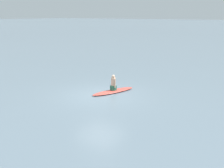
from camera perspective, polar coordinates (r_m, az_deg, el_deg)
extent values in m
plane|color=slate|center=(15.07, -2.53, -2.36)|extent=(400.00, 400.00, 0.00)
ellipsoid|color=#D84C3F|center=(15.62, 0.28, -1.52)|extent=(2.88, 1.53, 0.12)
cube|color=#26664C|center=(15.56, 0.28, -0.81)|extent=(0.36, 0.33, 0.28)
cylinder|color=#D6AD8E|center=(15.47, 0.28, 0.46)|extent=(0.33, 0.33, 0.47)
sphere|color=#D6AD8E|center=(15.40, 0.28, 1.61)|extent=(0.19, 0.19, 0.19)
cylinder|color=#D6AD8E|center=(15.61, -0.07, 0.36)|extent=(0.09, 0.09, 0.51)
cylinder|color=#D6AD8E|center=(15.37, 0.64, 0.12)|extent=(0.09, 0.09, 0.51)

